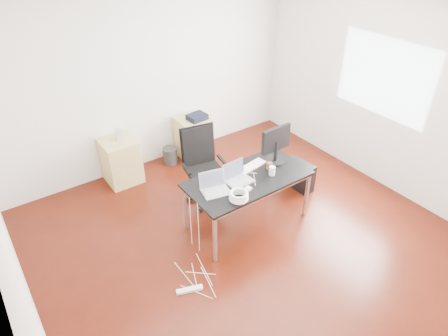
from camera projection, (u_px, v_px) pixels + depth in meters
room_shell at (255, 148)px, 4.38m from camera, size 5.00×5.00×5.00m
desk at (248, 181)px, 5.10m from camera, size 1.60×0.80×0.73m
office_chair at (202, 162)px, 5.61m from camera, size 0.56×0.58×1.08m
filing_cabinet_left at (121, 161)px, 6.11m from camera, size 0.50×0.50×0.70m
filing_cabinet_right at (194, 137)px, 6.73m from camera, size 0.50×0.50×0.70m
pc_tower at (300, 175)px, 6.02m from camera, size 0.23×0.46×0.44m
wastebasket at (170, 156)px, 6.64m from camera, size 0.28×0.28×0.28m
power_strip at (190, 290)px, 4.49m from camera, size 0.30×0.16×0.04m
laptop_left at (215, 187)px, 4.82m from camera, size 0.38×0.32×0.23m
laptop_right at (238, 177)px, 4.99m from camera, size 0.35×0.27×0.23m
monitor at (276, 143)px, 5.25m from camera, size 0.45×0.26×0.51m
keyboard at (251, 166)px, 5.28m from camera, size 0.46×0.21×0.02m
cup_white at (272, 171)px, 5.10m from camera, size 0.10×0.10×0.12m
cup_brown at (269, 166)px, 5.21m from camera, size 0.10×0.10×0.10m
cable_coil at (239, 196)px, 4.67m from camera, size 0.24×0.24×0.11m
power_adapter at (248, 189)px, 4.86m from camera, size 0.08×0.08×0.03m
speaker at (119, 134)px, 5.90m from camera, size 0.10×0.10×0.18m
navy_garment at (197, 117)px, 6.49m from camera, size 0.32×0.27×0.09m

